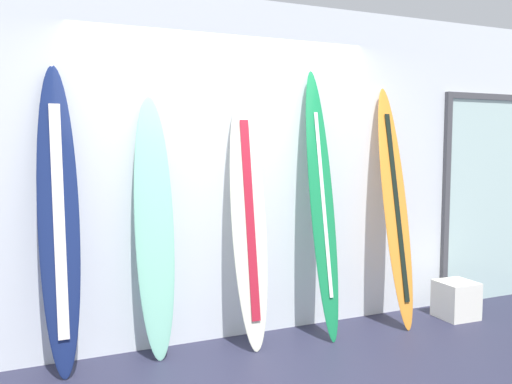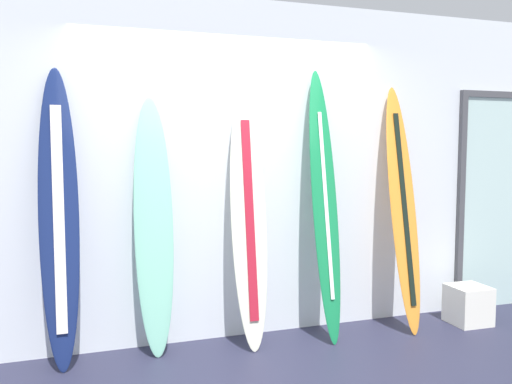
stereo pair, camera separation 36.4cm
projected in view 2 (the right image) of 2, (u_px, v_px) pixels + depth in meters
name	position (u px, v px, depth m)	size (l,w,h in m)	color
wall_back	(228.00, 170.00, 4.57)	(7.20, 0.20, 2.80)	silver
surfboard_navy	(59.00, 220.00, 3.88)	(0.28, 0.35, 2.17)	navy
surfboard_seafoam	(154.00, 229.00, 4.15)	(0.30, 0.29, 1.98)	#83D0B3
surfboard_ivory	(249.00, 219.00, 4.31)	(0.31, 0.42, 2.05)	silver
surfboard_emerald	(325.00, 207.00, 4.48)	(0.23, 0.47, 2.24)	#178047
surfboard_sunset	(403.00, 210.00, 4.72)	(0.26, 0.51, 2.13)	orange
display_block_left	(468.00, 305.00, 4.91)	(0.34, 0.34, 0.34)	white
glass_door	(507.00, 197.00, 5.42)	(1.20, 0.06, 2.13)	silver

